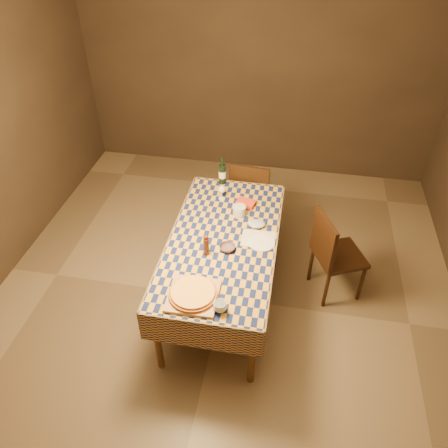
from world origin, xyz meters
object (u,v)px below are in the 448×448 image
object	(u,v)px
cutting_board	(193,296)
white_plate	(262,243)
chair_right	(332,252)
chair_far	(251,193)
pizza	(193,293)
bowl	(227,248)
dining_table	(223,246)
wine_bottle	(222,174)

from	to	relation	value
cutting_board	white_plate	size ratio (longest dim) A/B	1.66
chair_right	chair_far	bearing A→B (deg)	137.50
pizza	bowl	size ratio (longest dim) A/B	3.32
bowl	dining_table	bearing A→B (deg)	115.45
chair_far	white_plate	bearing A→B (deg)	-78.18
pizza	bowl	distance (m)	0.58
cutting_board	wine_bottle	bearing A→B (deg)	92.35
white_plate	cutting_board	bearing A→B (deg)	-122.43
dining_table	cutting_board	size ratio (longest dim) A/B	4.91
bowl	white_plate	size ratio (longest dim) A/B	0.59
bowl	chair_right	xyz separation A→B (m)	(0.92, 0.41, -0.27)
white_plate	chair_right	bearing A→B (deg)	23.67
chair_far	cutting_board	bearing A→B (deg)	-96.93
pizza	bowl	xyz separation A→B (m)	(0.16, 0.56, -0.02)
dining_table	chair_far	distance (m)	1.10
pizza	white_plate	size ratio (longest dim) A/B	1.96
dining_table	bowl	distance (m)	0.17
white_plate	chair_far	bearing A→B (deg)	101.82
pizza	chair_far	distance (m)	1.80
dining_table	pizza	bearing A→B (deg)	-98.45
cutting_board	chair_far	xyz separation A→B (m)	(0.21, 1.76, -0.26)
dining_table	white_plate	size ratio (longest dim) A/B	8.15
chair_far	chair_right	distance (m)	1.17
pizza	wine_bottle	bearing A→B (deg)	92.35
wine_bottle	white_plate	distance (m)	1.00
cutting_board	chair_far	size ratio (longest dim) A/B	0.40
bowl	chair_right	distance (m)	1.04
chair_right	pizza	bearing A→B (deg)	-138.00
dining_table	wine_bottle	bearing A→B (deg)	100.86
chair_right	cutting_board	bearing A→B (deg)	-138.00
wine_bottle	chair_right	world-z (taller)	wine_bottle
wine_bottle	chair_right	size ratio (longest dim) A/B	0.31
wine_bottle	white_plate	size ratio (longest dim) A/B	1.30
dining_table	bowl	world-z (taller)	bowl
cutting_board	wine_bottle	xyz separation A→B (m)	(-0.06, 1.55, 0.10)
wine_bottle	white_plate	world-z (taller)	wine_bottle
pizza	white_plate	world-z (taller)	pizza
pizza	chair_far	size ratio (longest dim) A/B	0.48
dining_table	cutting_board	distance (m)	0.70
dining_table	pizza	distance (m)	0.70
white_plate	dining_table	bearing A→B (deg)	-179.27
cutting_board	white_plate	bearing A→B (deg)	57.57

